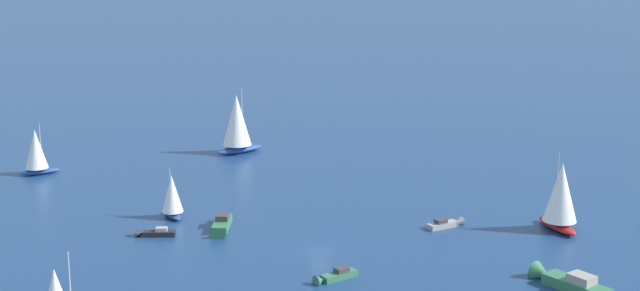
{
  "coord_description": "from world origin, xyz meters",
  "views": [
    {
      "loc": [
        -7.03,
        -112.43,
        40.92
      ],
      "look_at": [
        0.07,
        0.08,
        15.34
      ],
      "focal_mm": 47.32,
      "sensor_mm": 36.0,
      "label": 1
    }
  ],
  "objects": [
    {
      "name": "ground_plane",
      "position": [
        0.0,
        0.0,
        0.0
      ],
      "size": [
        2000.0,
        2000.0,
        0.0
      ],
      "primitive_type": "plane",
      "color": "navy"
    },
    {
      "name": "motorboat_near_centre",
      "position": [
        -24.25,
        8.25,
        0.46
      ],
      "size": [
        5.95,
        1.74,
        1.71
      ],
      "color": "black",
      "rests_on": "ground_plane"
    },
    {
      "name": "sailboat_far_stbd",
      "position": [
        -13.49,
        61.31,
        6.41
      ],
      "size": [
        10.75,
        8.74,
        14.04
      ],
      "color": "#23478C",
      "rests_on": "ground_plane"
    },
    {
      "name": "motorboat_offshore",
      "position": [
        30.14,
        -15.27,
        0.85
      ],
      "size": [
        8.31,
        10.66,
        3.16
      ],
      "color": "#33704C",
      "rests_on": "ground_plane"
    },
    {
      "name": "motorboat_mid_cluster",
      "position": [
        20.3,
        9.85,
        0.49
      ],
      "size": [
        6.33,
        4.28,
        1.82
      ],
      "color": "#9E9993",
      "rests_on": "ground_plane"
    },
    {
      "name": "sailboat_outer_ring_a",
      "position": [
        -22.36,
        17.09,
        3.6
      ],
      "size": [
        4.47,
        6.26,
        7.89
      ],
      "color": "#23478C",
      "rests_on": "ground_plane"
    },
    {
      "name": "motorboat_outer_ring_b",
      "position": [
        -14.39,
        10.25,
        0.7
      ],
      "size": [
        3.08,
        9.05,
        2.58
      ],
      "color": "#33704C",
      "rests_on": "ground_plane"
    },
    {
      "name": "sailboat_outer_ring_c",
      "position": [
        36.84,
        7.03,
        5.42
      ],
      "size": [
        6.12,
        9.56,
        11.88
      ],
      "color": "#B21E1E",
      "rests_on": "ground_plane"
    },
    {
      "name": "motorboat_outer_ring_d",
      "position": [
        1.16,
        -10.72,
        0.49
      ],
      "size": [
        6.13,
        4.69,
        1.81
      ],
      "color": "#33704C",
      "rests_on": "ground_plane"
    },
    {
      "name": "sailboat_outer_ring_f",
      "position": [
        -50.97,
        46.01,
        4.47
      ],
      "size": [
        7.79,
        5.55,
        9.8
      ],
      "color": "#23478C",
      "rests_on": "ground_plane"
    }
  ]
}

